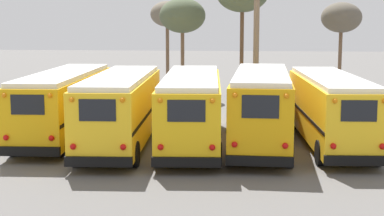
% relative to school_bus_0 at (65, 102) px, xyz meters
% --- Properties ---
extents(ground_plane, '(160.00, 160.00, 0.00)m').
position_rel_school_bus_0_xyz_m(ground_plane, '(6.10, -0.72, -1.69)').
color(ground_plane, '#5B5956').
extents(school_bus_0, '(2.84, 10.75, 3.10)m').
position_rel_school_bus_0_xyz_m(school_bus_0, '(0.00, 0.00, 0.00)').
color(school_bus_0, '#EAAA0F').
rests_on(school_bus_0, ground).
extents(school_bus_1, '(2.91, 10.37, 3.16)m').
position_rel_school_bus_0_xyz_m(school_bus_1, '(3.05, -1.63, 0.03)').
color(school_bus_1, yellow).
rests_on(school_bus_1, ground).
extents(school_bus_2, '(3.09, 10.84, 3.13)m').
position_rel_school_bus_0_xyz_m(school_bus_2, '(6.10, -1.11, 0.01)').
color(school_bus_2, yellow).
rests_on(school_bus_2, ground).
extents(school_bus_3, '(2.77, 9.86, 3.31)m').
position_rel_school_bus_0_xyz_m(school_bus_3, '(9.15, -1.28, 0.11)').
color(school_bus_3, '#E5A00C').
rests_on(school_bus_3, ground).
extents(school_bus_4, '(2.92, 10.42, 3.09)m').
position_rel_school_bus_0_xyz_m(school_bus_4, '(12.20, -0.58, -0.00)').
color(school_bus_4, yellow).
rests_on(school_bus_4, ground).
extents(utility_pole, '(1.80, 0.35, 8.68)m').
position_rel_school_bus_0_xyz_m(utility_pole, '(9.07, 9.13, 2.76)').
color(utility_pole, '#75604C').
rests_on(utility_pole, ground).
extents(bare_tree_0, '(3.27, 3.27, 7.04)m').
position_rel_school_bus_0_xyz_m(bare_tree_0, '(3.96, 15.09, 4.08)').
color(bare_tree_0, brown).
rests_on(bare_tree_0, ground).
extents(bare_tree_1, '(2.82, 2.82, 6.74)m').
position_rel_school_bus_0_xyz_m(bare_tree_1, '(15.07, 15.60, 3.93)').
color(bare_tree_1, brown).
rests_on(bare_tree_1, ground).
extents(bare_tree_3, '(2.70, 2.70, 7.00)m').
position_rel_school_bus_0_xyz_m(bare_tree_3, '(2.18, 20.30, 4.21)').
color(bare_tree_3, brown).
rests_on(bare_tree_3, ground).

